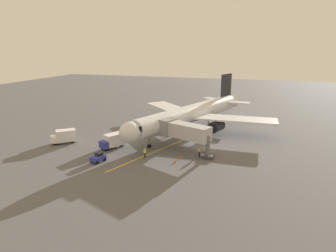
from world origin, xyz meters
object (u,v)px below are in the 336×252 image
object	(u,v)px
tug_rear_apron	(184,111)
ground_crew_wing_walker	(199,152)
safety_cone_nose_left	(175,161)
airplane	(192,114)
tug_portside	(98,158)
jet_bridge	(181,130)
safety_cone_nose_right	(180,157)
box_truck_near_nose	(113,141)
box_truck_starboard_side	(64,136)
ground_crew_marshaller	(145,153)

from	to	relation	value
tug_rear_apron	ground_crew_wing_walker	bearing A→B (deg)	108.91
safety_cone_nose_left	airplane	bearing A→B (deg)	-85.30
ground_crew_wing_walker	tug_portside	distance (m)	16.80
jet_bridge	tug_rear_apron	xyz separation A→B (m)	(6.64, -28.47, -3.06)
airplane	tug_rear_apron	world-z (taller)	airplane
tug_rear_apron	jet_bridge	bearing A→B (deg)	103.12
safety_cone_nose_right	ground_crew_wing_walker	bearing A→B (deg)	-149.44
safety_cone_nose_right	tug_rear_apron	bearing A→B (deg)	-76.75
ground_crew_wing_walker	box_truck_near_nose	distance (m)	16.17
ground_crew_wing_walker	safety_cone_nose_right	size ratio (longest dim) A/B	3.11
safety_cone_nose_left	box_truck_starboard_side	bearing A→B (deg)	-6.72
airplane	box_truck_near_nose	xyz separation A→B (m)	(11.50, 14.81, -2.62)
jet_bridge	ground_crew_marshaller	distance (m)	7.65
ground_crew_wing_walker	safety_cone_nose_left	bearing A→B (deg)	48.45
airplane	ground_crew_marshaller	world-z (taller)	airplane
box_truck_near_nose	tug_portside	distance (m)	6.83
box_truck_starboard_side	tug_portside	bearing A→B (deg)	150.78
tug_portside	tug_rear_apron	bearing A→B (deg)	-97.29
ground_crew_marshaller	safety_cone_nose_left	xyz separation A→B (m)	(-5.47, 0.39, -0.61)
ground_crew_wing_walker	safety_cone_nose_right	xyz separation A→B (m)	(2.86, 1.69, -0.61)
box_truck_near_nose	safety_cone_nose_left	bearing A→B (deg)	166.05
safety_cone_nose_right	safety_cone_nose_left	bearing A→B (deg)	80.67
jet_bridge	box_truck_near_nose	distance (m)	12.80
tug_portside	ground_crew_wing_walker	bearing A→B (deg)	-155.05
safety_cone_nose_left	safety_cone_nose_right	size ratio (longest dim) A/B	1.00
box_truck_near_nose	box_truck_starboard_side	distance (m)	10.25
jet_bridge	box_truck_near_nose	xyz separation A→B (m)	(12.36, 2.35, -2.38)
tug_portside	airplane	bearing A→B (deg)	-116.16
airplane	safety_cone_nose_left	size ratio (longest dim) A/B	70.35
jet_bridge	safety_cone_nose_right	bearing A→B (deg)	104.21
ground_crew_marshaller	safety_cone_nose_right	world-z (taller)	ground_crew_marshaller
jet_bridge	safety_cone_nose_left	world-z (taller)	jet_bridge
box_truck_near_nose	safety_cone_nose_left	size ratio (longest dim) A/B	9.04
ground_crew_wing_walker	jet_bridge	bearing A→B (deg)	-27.66
box_truck_near_nose	safety_cone_nose_right	world-z (taller)	box_truck_near_nose
airplane	safety_cone_nose_right	world-z (taller)	airplane
ground_crew_marshaller	ground_crew_wing_walker	world-z (taller)	same
ground_crew_marshaller	box_truck_near_nose	distance (m)	8.04
ground_crew_wing_walker	box_truck_starboard_side	size ratio (longest dim) A/B	0.36
box_truck_near_nose	airplane	bearing A→B (deg)	-127.83
tug_rear_apron	safety_cone_nose_right	bearing A→B (deg)	103.25
airplane	box_truck_near_nose	bearing A→B (deg)	52.17
jet_bridge	box_truck_near_nose	bearing A→B (deg)	10.75
safety_cone_nose_right	box_truck_near_nose	bearing A→B (deg)	-5.73
tug_rear_apron	safety_cone_nose_right	size ratio (longest dim) A/B	4.89
box_truck_starboard_side	safety_cone_nose_right	size ratio (longest dim) A/B	8.67
ground_crew_wing_walker	safety_cone_nose_right	world-z (taller)	ground_crew_wing_walker
jet_bridge	airplane	bearing A→B (deg)	-86.05
airplane	ground_crew_marshaller	bearing A→B (deg)	77.26
ground_crew_marshaller	ground_crew_wing_walker	xyz separation A→B (m)	(-8.64, -3.19, 0.00)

